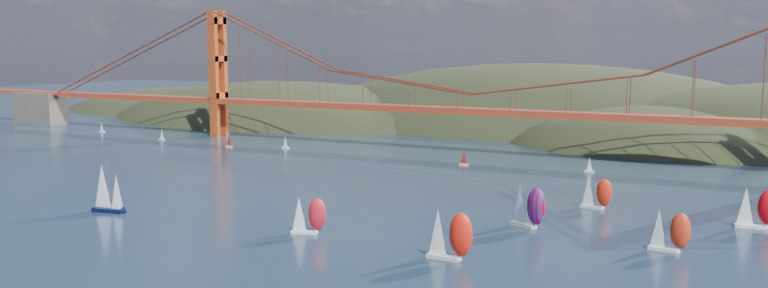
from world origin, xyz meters
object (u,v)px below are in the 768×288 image
racer_rwb (527,205)px  racer_2 (669,230)px  racer_5 (596,192)px  sloop_navy (107,189)px  racer_3 (756,207)px  racer_0 (308,215)px  racer_1 (449,234)px

racer_rwb → racer_2: bearing=13.7°
racer_2 → racer_5: bearing=130.7°
sloop_navy → racer_rwb: bearing=7.9°
racer_3 → racer_rwb: size_ratio=0.94×
sloop_navy → racer_2: (122.69, 25.06, -1.44)m
racer_0 → racer_1: 34.01m
sloop_navy → racer_3: bearing=10.7°
racer_2 → racer_3: (14.24, 28.59, 0.44)m
racer_0 → racer_3: 96.44m
racer_5 → racer_rwb: 27.93m
racer_1 → racer_5: bearing=79.0°
sloop_navy → racer_5: (101.98, 57.71, -1.55)m
racer_2 → racer_5: racer_2 is taller
sloop_navy → racer_3: (136.93, 53.64, -1.00)m
racer_1 → racer_rwb: (5.36, 31.06, 0.03)m
sloop_navy → racer_2: 125.23m
racer_2 → racer_rwb: racer_rwb is taller
sloop_navy → racer_1: bearing=-10.5°
racer_0 → racer_2: 71.76m
racer_3 → racer_5: (-34.95, 4.07, -0.55)m
racer_5 → racer_rwb: bearing=-102.8°
racer_1 → racer_5: 59.26m
racer_1 → racer_5: size_ratio=1.20×
racer_1 → racer_3: bearing=50.3°
racer_3 → racer_5: size_ratio=1.13×
sloop_navy → racer_0: (53.92, 4.55, -1.49)m
racer_0 → racer_2: size_ratio=0.99×
sloop_navy → racer_rwb: sloop_navy is taller
sloop_navy → racer_2: size_ratio=1.44×
racer_rwb → racer_1: bearing=-74.3°
racer_1 → racer_2: bearing=38.3°
racer_2 → racer_rwb: (-29.68, 6.22, 0.74)m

